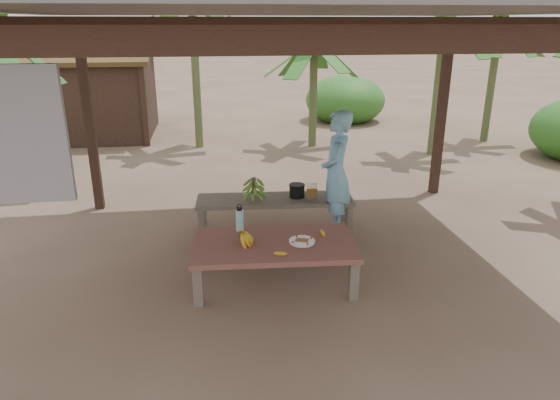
{
  "coord_description": "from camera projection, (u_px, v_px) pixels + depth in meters",
  "views": [
    {
      "loc": [
        -1.0,
        -5.48,
        2.81
      ],
      "look_at": [
        -0.22,
        0.06,
        0.8
      ],
      "focal_mm": 32.0,
      "sensor_mm": 36.0,
      "label": 1
    }
  ],
  "objects": [
    {
      "name": "woman",
      "position": [
        336.0,
        173.0,
        6.79
      ],
      "size": [
        0.56,
        0.71,
        1.72
      ],
      "primitive_type": "imported",
      "rotation": [
        0.0,
        0.0,
        -1.84
      ],
      "color": "#71B2D7",
      "rests_on": "ground"
    },
    {
      "name": "pavilion",
      "position": [
        300.0,
        24.0,
        5.23
      ],
      "size": [
        6.6,
        5.6,
        2.95
      ],
      "color": "black",
      "rests_on": "ground"
    },
    {
      "name": "cooking_pot",
      "position": [
        297.0,
        191.0,
        7.07
      ],
      "size": [
        0.21,
        0.21,
        0.18
      ],
      "primitive_type": "cylinder",
      "color": "black",
      "rests_on": "bench"
    },
    {
      "name": "water_flask",
      "position": [
        240.0,
        220.0,
        5.78
      ],
      "size": [
        0.09,
        0.09,
        0.33
      ],
      "color": "#3EBCC4",
      "rests_on": "work_table"
    },
    {
      "name": "bench",
      "position": [
        275.0,
        202.0,
        7.06
      ],
      "size": [
        2.24,
        0.75,
        0.45
      ],
      "rotation": [
        0.0,
        0.0,
        -0.07
      ],
      "color": "brown",
      "rests_on": "ground"
    },
    {
      "name": "skewer_rack",
      "position": [
        312.0,
        191.0,
        6.99
      ],
      "size": [
        0.19,
        0.09,
        0.24
      ],
      "primitive_type": null,
      "rotation": [
        0.0,
        0.0,
        -0.07
      ],
      "color": "#A57F47",
      "rests_on": "bench"
    },
    {
      "name": "hut",
      "position": [
        70.0,
        92.0,
        12.68
      ],
      "size": [
        4.4,
        3.43,
        2.85
      ],
      "color": "black",
      "rests_on": "ground"
    },
    {
      "name": "green_banana_stalk",
      "position": [
        254.0,
        188.0,
        6.97
      ],
      "size": [
        0.3,
        0.3,
        0.33
      ],
      "primitive_type": null,
      "rotation": [
        0.0,
        0.0,
        -0.07
      ],
      "color": "#598C2D",
      "rests_on": "bench"
    },
    {
      "name": "banana_plant_nw",
      "position": [
        192.0,
        1.0,
        10.76
      ],
      "size": [
        1.8,
        1.8,
        3.74
      ],
      "color": "#596638",
      "rests_on": "ground"
    },
    {
      "name": "plate",
      "position": [
        302.0,
        241.0,
        5.5
      ],
      "size": [
        0.29,
        0.29,
        0.04
      ],
      "color": "white",
      "rests_on": "work_table"
    },
    {
      "name": "loose_banana_front",
      "position": [
        281.0,
        254.0,
        5.2
      ],
      "size": [
        0.15,
        0.05,
        0.04
      ],
      "primitive_type": "ellipsoid",
      "rotation": [
        0.0,
        0.0,
        1.54
      ],
      "color": "yellow",
      "rests_on": "work_table"
    },
    {
      "name": "ripe_banana_bunch",
      "position": [
        240.0,
        237.0,
        5.45
      ],
      "size": [
        0.28,
        0.24,
        0.16
      ],
      "primitive_type": null,
      "rotation": [
        0.0,
        0.0,
        -0.03
      ],
      "color": "yellow",
      "rests_on": "work_table"
    },
    {
      "name": "banana_plant_far",
      "position": [
        499.0,
        32.0,
        11.54
      ],
      "size": [
        1.8,
        1.8,
        3.07
      ],
      "color": "#596638",
      "rests_on": "ground"
    },
    {
      "name": "banana_plant_n",
      "position": [
        314.0,
        53.0,
        11.18
      ],
      "size": [
        1.8,
        1.8,
        2.62
      ],
      "color": "#596638",
      "rests_on": "ground"
    },
    {
      "name": "loose_banana_side",
      "position": [
        323.0,
        233.0,
        5.71
      ],
      "size": [
        0.05,
        0.14,
        0.04
      ],
      "primitive_type": "ellipsoid",
      "rotation": [
        0.0,
        0.0,
        0.05
      ],
      "color": "yellow",
      "rests_on": "work_table"
    },
    {
      "name": "work_table",
      "position": [
        274.0,
        248.0,
        5.55
      ],
      "size": [
        1.86,
        1.11,
        0.5
      ],
      "rotation": [
        0.0,
        0.0,
        -0.06
      ],
      "color": "brown",
      "rests_on": "ground"
    },
    {
      "name": "ground",
      "position": [
        298.0,
        261.0,
        6.19
      ],
      "size": [
        80.0,
        80.0,
        0.0
      ],
      "primitive_type": "plane",
      "color": "brown",
      "rests_on": "ground"
    },
    {
      "name": "banana_plant_ne",
      "position": [
        444.0,
        28.0,
        10.29
      ],
      "size": [
        1.8,
        1.8,
        3.16
      ],
      "color": "#596638",
      "rests_on": "ground"
    }
  ]
}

